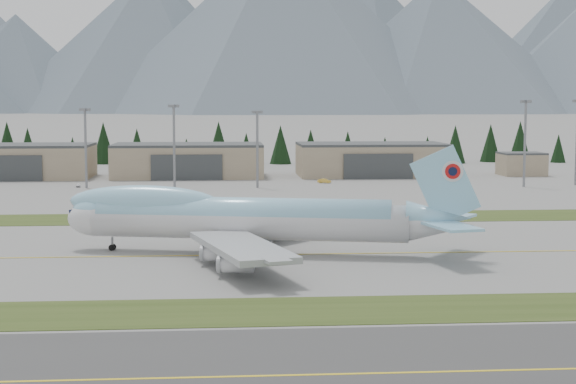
{
  "coord_description": "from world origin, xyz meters",
  "views": [
    {
      "loc": [
        -3.97,
        -136.92,
        23.75
      ],
      "look_at": [
        7.69,
        19.11,
        8.0
      ],
      "focal_mm": 55.0,
      "sensor_mm": 36.0,
      "label": 1
    }
  ],
  "objects": [
    {
      "name": "service_vehicle_b",
      "position": [
        26.45,
        124.2,
        0.0
      ],
      "size": [
        4.23,
        3.05,
        1.33
      ],
      "primitive_type": "imported",
      "rotation": [
        0.0,
        0.0,
        1.11
      ],
      "color": "gold",
      "rests_on": "ground"
    },
    {
      "name": "asphalt_taxiway",
      "position": [
        0.0,
        -62.0,
        0.0
      ],
      "size": [
        400.0,
        32.0,
        0.04
      ],
      "primitive_type": "cube",
      "color": "#343434",
      "rests_on": "ground"
    },
    {
      "name": "control_shed",
      "position": [
        95.0,
        148.0,
        3.8
      ],
      "size": [
        14.0,
        12.0,
        7.6
      ],
      "color": "gray",
      "rests_on": "ground"
    },
    {
      "name": "grass_strip_far",
      "position": [
        0.0,
        45.0,
        0.0
      ],
      "size": [
        400.0,
        18.0,
        0.08
      ],
      "primitive_type": "cube",
      "color": "#324318",
      "rests_on": "ground"
    },
    {
      "name": "hangar_left",
      "position": [
        -70.0,
        149.9,
        5.39
      ],
      "size": [
        48.0,
        26.6,
        10.8
      ],
      "color": "gray",
      "rests_on": "ground"
    },
    {
      "name": "mountain_ridge_front",
      "position": [
        4.47,
        2178.4,
        215.04
      ],
      "size": [
        4289.6,
        1221.83,
        467.16
      ],
      "color": "#4C5B66",
      "rests_on": "ground"
    },
    {
      "name": "taxiway_line_near",
      "position": [
        0.0,
        -62.0,
        0.0
      ],
      "size": [
        400.0,
        0.4,
        0.02
      ],
      "primitive_type": "cube",
      "color": "yellow",
      "rests_on": "ground"
    },
    {
      "name": "boeing_747_freighter",
      "position": [
        -0.59,
        1.4,
        5.78
      ],
      "size": [
        66.84,
        56.14,
        17.54
      ],
      "rotation": [
        0.0,
        0.0,
        -0.22
      ],
      "color": "silver",
      "rests_on": "ground"
    },
    {
      "name": "ground",
      "position": [
        0.0,
        0.0,
        0.0
      ],
      "size": [
        7000.0,
        7000.0,
        0.0
      ],
      "primitive_type": "plane",
      "color": "slate",
      "rests_on": "ground"
    },
    {
      "name": "hangar_right",
      "position": [
        45.0,
        149.9,
        5.39
      ],
      "size": [
        48.0,
        26.6,
        10.8
      ],
      "color": "gray",
      "rests_on": "ground"
    },
    {
      "name": "conifer_belt",
      "position": [
        -2.73,
        211.91,
        7.34
      ],
      "size": [
        274.59,
        15.76,
        16.83
      ],
      "color": "black",
      "rests_on": "ground"
    },
    {
      "name": "mountain_ridge_rear",
      "position": [
        59.69,
        2900.0,
        243.22
      ],
      "size": [
        4442.68,
        969.56,
        484.78
      ],
      "color": "#4C5B66",
      "rests_on": "ground"
    },
    {
      "name": "service_vehicle_c",
      "position": [
        67.06,
        127.88,
        0.0
      ],
      "size": [
        3.24,
        4.14,
        1.12
      ],
      "primitive_type": "imported",
      "rotation": [
        0.0,
        0.0,
        -0.51
      ],
      "color": "#A3A4A8",
      "rests_on": "ground"
    },
    {
      "name": "taxiway_line_main",
      "position": [
        0.0,
        0.0,
        0.0
      ],
      "size": [
        400.0,
        0.4,
        0.02
      ],
      "primitive_type": "cube",
      "color": "yellow",
      "rests_on": "ground"
    },
    {
      "name": "grass_strip_near",
      "position": [
        0.0,
        -38.0,
        0.0
      ],
      "size": [
        400.0,
        14.0,
        0.08
      ],
      "primitive_type": "cube",
      "color": "#324318",
      "rests_on": "ground"
    },
    {
      "name": "hangar_center",
      "position": [
        -15.0,
        149.9,
        5.39
      ],
      "size": [
        48.0,
        26.6,
        10.8
      ],
      "color": "gray",
      "rests_on": "ground"
    },
    {
      "name": "service_vehicle_a",
      "position": [
        -45.0,
        116.66,
        0.0
      ],
      "size": [
        1.68,
        3.3,
        1.08
      ],
      "primitive_type": "imported",
      "rotation": [
        0.0,
        0.0,
        0.13
      ],
      "color": "white",
      "rests_on": "ground"
    },
    {
      "name": "floodlight_masts",
      "position": [
        8.58,
        110.88,
        16.11
      ],
      "size": [
        189.65,
        8.77,
        24.85
      ],
      "color": "gray",
      "rests_on": "ground"
    }
  ]
}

